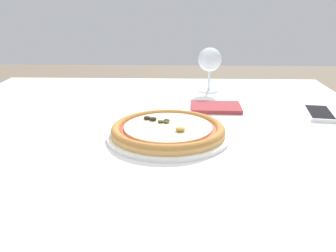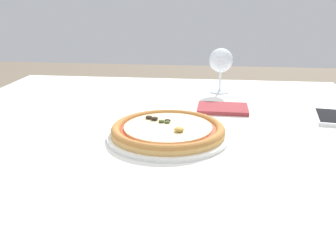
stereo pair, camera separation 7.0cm
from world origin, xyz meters
The scene contains 5 objects.
dining_table centered at (0.00, 0.00, 0.65)m, with size 1.27×1.17×0.73m.
pizza_plate centered at (0.05, -0.10, 0.75)m, with size 0.30×0.30×0.04m.
wine_glass_far_left centered at (0.18, 0.37, 0.84)m, with size 0.08×0.08×0.16m.
cell_phone centered at (0.48, 0.10, 0.74)m, with size 0.09×0.15×0.01m.
napkin_folded centered at (0.19, 0.15, 0.74)m, with size 0.15×0.11×0.01m.
Camera 2 is at (0.15, -0.95, 1.06)m, focal length 40.00 mm.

